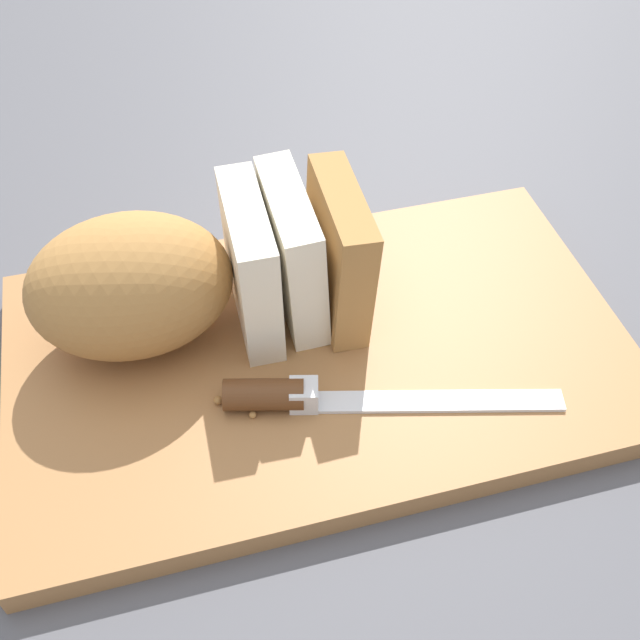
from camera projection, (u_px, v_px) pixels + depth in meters
The scene contains 8 objects.
ground_plane at pixel (320, 364), 0.59m from camera, with size 3.00×3.00×0.00m, color #4C4C51.
cutting_board at pixel (320, 356), 0.58m from camera, with size 0.46×0.28×0.02m, color #9E6B3D.
bread_loaf at pixel (190, 275), 0.55m from camera, with size 0.24×0.12×0.11m.
bread_knife at pixel (307, 396), 0.53m from camera, with size 0.24×0.07×0.02m.
crumb_near_knife at pixel (277, 302), 0.60m from camera, with size 0.01×0.01×0.01m, color #A8753D.
crumb_near_loaf at pixel (253, 415), 0.53m from camera, with size 0.01×0.01×0.01m, color #A8753D.
crumb_stray_left at pixel (249, 306), 0.60m from camera, with size 0.00×0.00×0.00m, color #A8753D.
crumb_stray_right at pixel (218, 400), 0.54m from camera, with size 0.01×0.01×0.01m, color #A8753D.
Camera 1 is at (-0.09, -0.36, 0.46)m, focal length 43.04 mm.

